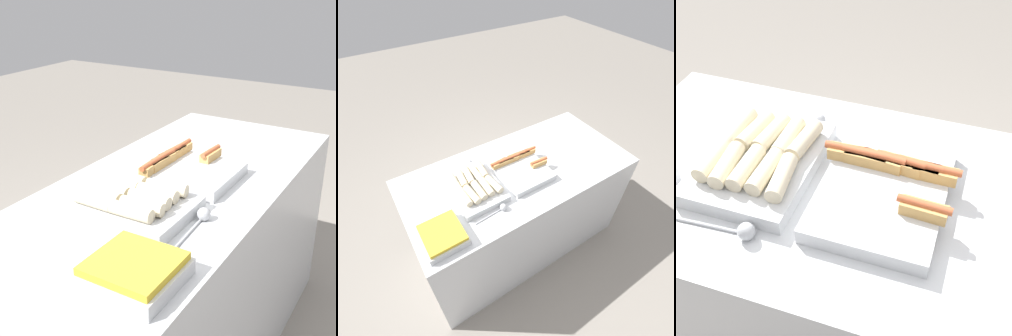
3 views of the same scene
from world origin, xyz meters
TOP-DOWN VIEW (x-y plane):
  - counter at (0.00, 0.00)m, footprint 1.77×0.84m
  - tray_hotdogs at (0.01, 0.01)m, footprint 0.40×0.46m
  - tray_wraps at (-0.37, 0.00)m, footprint 0.33×0.44m
  - serving_spoon_near at (-0.31, -0.25)m, footprint 0.24×0.05m
  - serving_spoon_far at (-0.31, 0.25)m, footprint 0.25×0.05m

SIDE VIEW (x-z plane):
  - counter at x=0.00m, z-range 0.00..0.94m
  - serving_spoon_far at x=-0.31m, z-range 0.93..0.98m
  - serving_spoon_near at x=-0.31m, z-range 0.93..0.98m
  - tray_hotdogs at x=0.01m, z-range 0.92..1.02m
  - tray_wraps at x=-0.37m, z-range 0.93..1.03m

